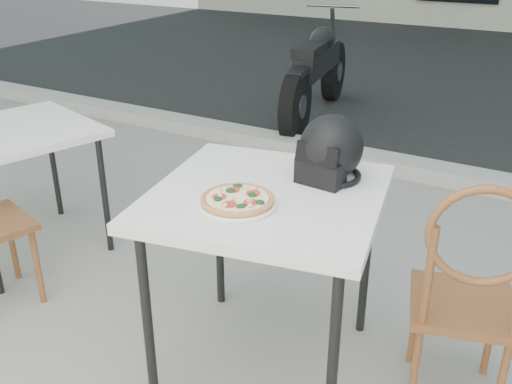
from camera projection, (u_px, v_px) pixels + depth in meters
The scene contains 8 objects.
curb at pixel (439, 173), 4.43m from camera, with size 30.00×0.25×0.12m, color #9D9A93.
cafe_table_main at pixel (267, 209), 2.26m from camera, with size 1.04×1.04×0.84m.
plate at pixel (238, 204), 2.11m from camera, with size 0.39×0.39×0.02m.
pizza at pixel (238, 199), 2.10m from camera, with size 0.36×0.36×0.03m.
helmet at pixel (330, 151), 2.30m from camera, with size 0.28×0.29×0.27m.
cafe_chair_main at pixel (469, 288), 2.10m from camera, with size 0.48×0.48×1.03m.
cafe_table_side at pixel (15, 140), 3.21m from camera, with size 1.01×1.01×0.77m.
motorcycle at pixel (317, 72), 5.77m from camera, with size 0.63×2.16×1.08m.
Camera 1 is at (0.82, -1.25, 1.77)m, focal length 40.00 mm.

